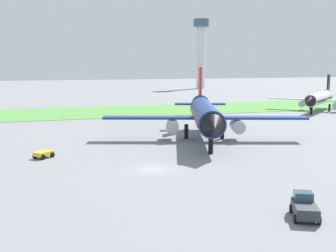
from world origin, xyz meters
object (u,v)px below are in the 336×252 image
object	(u,v)px
airplane_parked_jet_far	(320,98)
baggage_cart_midfield	(44,154)
control_tower	(201,48)
pushback_tug_near_gate	(305,207)
airplane_midfield_jet	(205,114)

from	to	relation	value
airplane_parked_jet_far	baggage_cart_midfield	bearing A→B (deg)	-13.67
airplane_parked_jet_far	control_tower	world-z (taller)	control_tower
baggage_cart_midfield	control_tower	size ratio (longest dim) A/B	0.08
pushback_tug_near_gate	baggage_cart_midfield	distance (m)	36.01
airplane_parked_jet_far	pushback_tug_near_gate	size ratio (longest dim) A/B	5.61
airplane_parked_jet_far	airplane_midfield_jet	bearing A→B (deg)	-7.06
airplane_parked_jet_far	baggage_cart_midfield	size ratio (longest dim) A/B	7.67
airplane_parked_jet_far	airplane_midfield_jet	world-z (taller)	airplane_midfield_jet
baggage_cart_midfield	control_tower	distance (m)	171.37
baggage_cart_midfield	pushback_tug_near_gate	bearing A→B (deg)	-98.36
baggage_cart_midfield	control_tower	xyz separation A→B (m)	(84.07, 147.92, 20.47)
airplane_parked_jet_far	airplane_midfield_jet	xyz separation A→B (m)	(-46.59, -30.85, 0.85)
airplane_parked_jet_far	control_tower	distance (m)	112.96
airplane_parked_jet_far	pushback_tug_near_gate	bearing A→B (deg)	11.08
airplane_midfield_jet	airplane_parked_jet_far	bearing A→B (deg)	142.25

